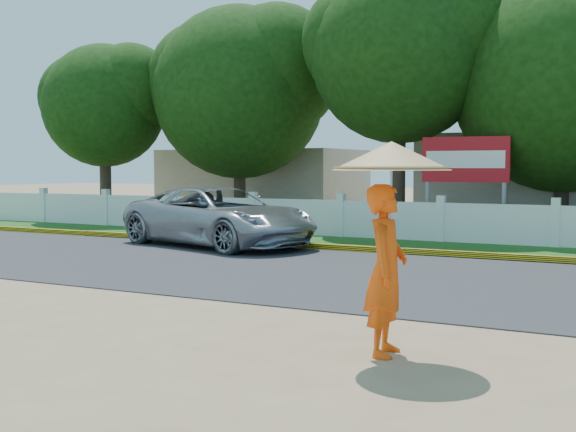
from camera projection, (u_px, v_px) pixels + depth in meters
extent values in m
plane|color=#9E8460|center=(222.00, 318.00, 10.05)|extent=(120.00, 120.00, 0.00)
cube|color=#38383A|center=(347.00, 274.00, 14.04)|extent=(60.00, 7.00, 0.02)
cube|color=#2D601E|center=(425.00, 247.00, 18.69)|extent=(60.00, 3.50, 0.03)
cube|color=yellow|center=(405.00, 251.00, 17.18)|extent=(40.00, 0.18, 0.16)
cube|color=silver|center=(441.00, 223.00, 19.93)|extent=(40.00, 0.10, 1.10)
cube|color=#B7AD99|center=(264.00, 182.00, 31.37)|extent=(8.00, 5.00, 2.80)
imported|color=#9D9FA4|center=(219.00, 217.00, 18.94)|extent=(6.13, 4.06, 1.56)
imported|color=#ED4E0C|center=(386.00, 270.00, 8.02)|extent=(0.55, 0.76, 1.91)
cylinder|color=#96979B|center=(391.00, 204.00, 7.94)|extent=(0.03, 0.03, 1.24)
cone|color=tan|center=(392.00, 156.00, 7.91)|extent=(1.31, 1.31, 0.32)
cylinder|color=gray|center=(427.00, 204.00, 21.21)|extent=(0.12, 0.12, 2.00)
cylinder|color=gray|center=(504.00, 206.00, 20.20)|extent=(0.12, 0.12, 2.00)
cube|color=#AB1219|center=(465.00, 159.00, 20.61)|extent=(2.50, 0.12, 1.30)
cube|color=silver|center=(465.00, 159.00, 20.56)|extent=(2.25, 0.02, 0.49)
cylinder|color=#473828|center=(106.00, 180.00, 27.86)|extent=(0.44, 0.44, 3.13)
sphere|color=#1B4610|center=(104.00, 106.00, 27.66)|extent=(4.69, 4.69, 4.69)
cylinder|color=#473828|center=(398.00, 168.00, 22.78)|extent=(0.44, 0.44, 4.08)
sphere|color=#1B4610|center=(400.00, 53.00, 22.53)|extent=(5.63, 5.63, 5.63)
cylinder|color=#473828|center=(561.00, 189.00, 21.95)|extent=(0.44, 0.44, 2.80)
sphere|color=#1B4610|center=(564.00, 82.00, 21.73)|extent=(6.65, 6.65, 6.65)
cylinder|color=#473828|center=(240.00, 182.00, 26.66)|extent=(0.44, 0.44, 3.07)
sphere|color=#1B4610|center=(239.00, 93.00, 26.43)|extent=(6.31, 6.31, 6.31)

